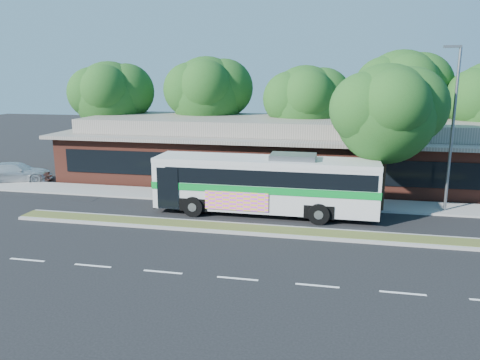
{
  "coord_description": "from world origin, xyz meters",
  "views": [
    {
      "loc": [
        3.44,
        -21.12,
        7.6
      ],
      "look_at": [
        -1.56,
        2.99,
        2.0
      ],
      "focal_mm": 35.0,
      "sensor_mm": 36.0,
      "label": 1
    }
  ],
  "objects_px": {
    "transit_bus": "(266,181)",
    "sidewalk_tree": "(393,112)",
    "sedan": "(16,172)",
    "lamp_post": "(452,125)"
  },
  "relations": [
    {
      "from": "sedan",
      "to": "sidewalk_tree",
      "type": "distance_m",
      "value": 25.97
    },
    {
      "from": "transit_bus",
      "to": "sidewalk_tree",
      "type": "xyz_separation_m",
      "value": [
        6.62,
        1.86,
        3.7
      ]
    },
    {
      "from": "lamp_post",
      "to": "transit_bus",
      "type": "xyz_separation_m",
      "value": [
        -9.79,
        -2.43,
        -3.0
      ]
    },
    {
      "from": "transit_bus",
      "to": "sedan",
      "type": "height_order",
      "value": "transit_bus"
    },
    {
      "from": "lamp_post",
      "to": "sidewalk_tree",
      "type": "bearing_deg",
      "value": -169.82
    },
    {
      "from": "transit_bus",
      "to": "sedan",
      "type": "bearing_deg",
      "value": 167.52
    },
    {
      "from": "lamp_post",
      "to": "transit_bus",
      "type": "relative_size",
      "value": 0.74
    },
    {
      "from": "transit_bus",
      "to": "lamp_post",
      "type": "bearing_deg",
      "value": 14.18
    },
    {
      "from": "lamp_post",
      "to": "sedan",
      "type": "xyz_separation_m",
      "value": [
        -28.56,
        1.8,
        -4.2
      ]
    },
    {
      "from": "lamp_post",
      "to": "sedan",
      "type": "distance_m",
      "value": 28.93
    }
  ]
}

